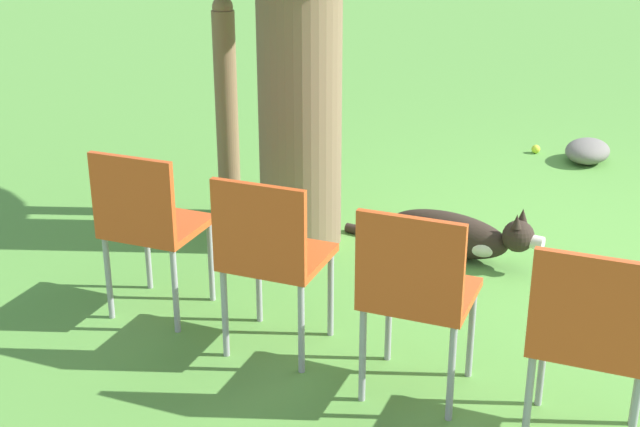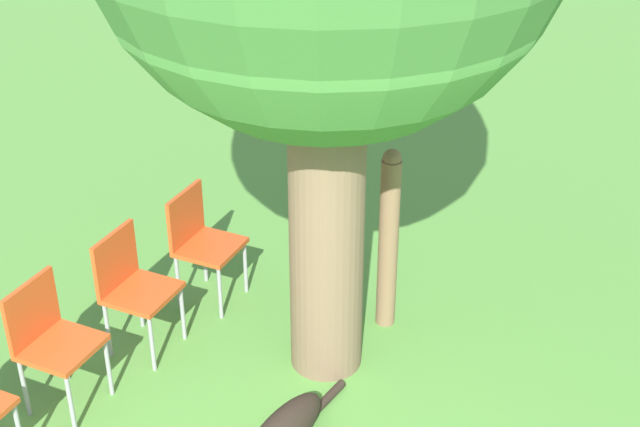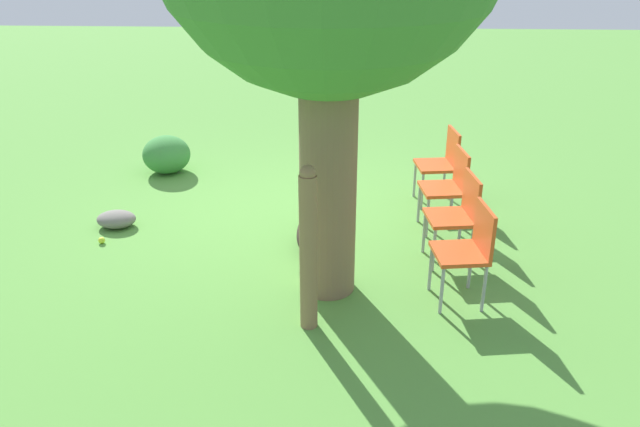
{
  "view_description": "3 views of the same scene",
  "coord_description": "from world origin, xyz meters",
  "px_view_note": "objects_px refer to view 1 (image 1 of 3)",
  "views": [
    {
      "loc": [
        -4.65,
        -1.29,
        2.17
      ],
      "look_at": [
        -1.09,
        0.72,
        0.52
      ],
      "focal_mm": 50.0,
      "sensor_mm": 36.0,
      "label": 1
    },
    {
      "loc": [
        2.18,
        -2.89,
        3.9
      ],
      "look_at": [
        -0.5,
        1.36,
        1.07
      ],
      "focal_mm": 50.0,
      "sensor_mm": 36.0,
      "label": 2
    },
    {
      "loc": [
        -0.54,
        6.1,
        2.95
      ],
      "look_at": [
        -0.27,
        0.32,
        0.31
      ],
      "focal_mm": 35.0,
      "sensor_mm": 36.0,
      "label": 3
    }
  ],
  "objects_px": {
    "dog": "(458,235)",
    "red_chair_3": "(148,220)",
    "red_chair_2": "(271,251)",
    "tennis_ball": "(536,149)",
    "red_chair_0": "(591,333)",
    "red_chair_1": "(416,288)",
    "fence_post": "(227,109)"
  },
  "relations": [
    {
      "from": "dog",
      "to": "red_chair_0",
      "type": "distance_m",
      "value": 1.86
    },
    {
      "from": "dog",
      "to": "red_chair_3",
      "type": "height_order",
      "value": "red_chair_3"
    },
    {
      "from": "red_chair_0",
      "to": "dog",
      "type": "bearing_deg",
      "value": 28.45
    },
    {
      "from": "red_chair_3",
      "to": "red_chair_1",
      "type": "bearing_deg",
      "value": -99.03
    },
    {
      "from": "fence_post",
      "to": "red_chair_3",
      "type": "height_order",
      "value": "fence_post"
    },
    {
      "from": "red_chair_2",
      "to": "tennis_ball",
      "type": "distance_m",
      "value": 3.61
    },
    {
      "from": "red_chair_2",
      "to": "red_chair_3",
      "type": "xyz_separation_m",
      "value": [
        0.02,
        0.72,
        0.0
      ]
    },
    {
      "from": "red_chair_1",
      "to": "red_chair_3",
      "type": "bearing_deg",
      "value": 80.97
    },
    {
      "from": "dog",
      "to": "tennis_ball",
      "type": "xyz_separation_m",
      "value": [
        2.13,
        0.17,
        -0.1
      ]
    },
    {
      "from": "tennis_ball",
      "to": "dog",
      "type": "bearing_deg",
      "value": -175.4
    },
    {
      "from": "red_chair_0",
      "to": "tennis_ball",
      "type": "relative_size",
      "value": 12.95
    },
    {
      "from": "red_chair_1",
      "to": "red_chair_2",
      "type": "distance_m",
      "value": 0.72
    },
    {
      "from": "red_chair_3",
      "to": "red_chair_2",
      "type": "bearing_deg",
      "value": -99.03
    },
    {
      "from": "red_chair_0",
      "to": "red_chair_2",
      "type": "xyz_separation_m",
      "value": [
        0.04,
        1.43,
        0.0
      ]
    },
    {
      "from": "fence_post",
      "to": "red_chair_1",
      "type": "relative_size",
      "value": 1.58
    },
    {
      "from": "dog",
      "to": "fence_post",
      "type": "height_order",
      "value": "fence_post"
    },
    {
      "from": "red_chair_3",
      "to": "tennis_ball",
      "type": "bearing_deg",
      "value": -21.82
    },
    {
      "from": "red_chair_3",
      "to": "dog",
      "type": "bearing_deg",
      "value": -44.66
    },
    {
      "from": "red_chair_1",
      "to": "red_chair_2",
      "type": "height_order",
      "value": "same"
    },
    {
      "from": "dog",
      "to": "red_chair_2",
      "type": "relative_size",
      "value": 1.4
    },
    {
      "from": "dog",
      "to": "tennis_ball",
      "type": "relative_size",
      "value": 18.07
    },
    {
      "from": "fence_post",
      "to": "red_chair_2",
      "type": "height_order",
      "value": "fence_post"
    },
    {
      "from": "red_chair_1",
      "to": "red_chair_3",
      "type": "distance_m",
      "value": 1.43
    },
    {
      "from": "red_chair_0",
      "to": "red_chair_3",
      "type": "distance_m",
      "value": 2.15
    },
    {
      "from": "red_chair_1",
      "to": "fence_post",
      "type": "bearing_deg",
      "value": 46.59
    },
    {
      "from": "fence_post",
      "to": "red_chair_1",
      "type": "distance_m",
      "value": 2.33
    },
    {
      "from": "fence_post",
      "to": "red_chair_2",
      "type": "xyz_separation_m",
      "value": [
        -1.34,
        -1.17,
        -0.18
      ]
    },
    {
      "from": "dog",
      "to": "red_chair_0",
      "type": "bearing_deg",
      "value": -52.92
    },
    {
      "from": "tennis_ball",
      "to": "red_chair_2",
      "type": "bearing_deg",
      "value": 176.99
    },
    {
      "from": "fence_post",
      "to": "tennis_ball",
      "type": "relative_size",
      "value": 20.49
    },
    {
      "from": "red_chair_2",
      "to": "red_chair_3",
      "type": "relative_size",
      "value": 1.0
    },
    {
      "from": "red_chair_0",
      "to": "tennis_ball",
      "type": "bearing_deg",
      "value": 11.48
    }
  ]
}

